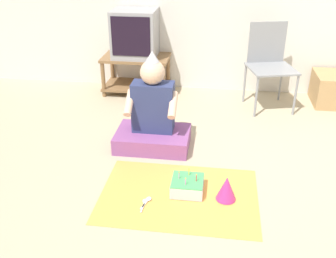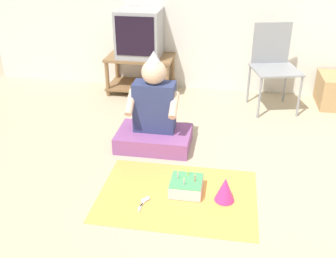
{
  "view_description": "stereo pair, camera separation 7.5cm",
  "coord_description": "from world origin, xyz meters",
  "px_view_note": "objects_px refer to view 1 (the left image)",
  "views": [
    {
      "loc": [
        -0.4,
        -2.3,
        1.69
      ],
      "look_at": [
        -0.76,
        0.31,
        0.35
      ],
      "focal_mm": 42.0,
      "sensor_mm": 36.0,
      "label": 1
    },
    {
      "loc": [
        -0.32,
        -2.29,
        1.69
      ],
      "look_at": [
        -0.76,
        0.31,
        0.35
      ],
      "focal_mm": 42.0,
      "sensor_mm": 36.0,
      "label": 2
    }
  ],
  "objects_px": {
    "birthday_cake": "(187,185)",
    "tv": "(135,33)",
    "party_hat_blue": "(227,188)",
    "person_seated": "(153,118)",
    "folding_chair": "(269,60)"
  },
  "relations": [
    {
      "from": "birthday_cake",
      "to": "tv",
      "type": "bearing_deg",
      "value": 112.15
    },
    {
      "from": "party_hat_blue",
      "to": "person_seated",
      "type": "bearing_deg",
      "value": 132.13
    },
    {
      "from": "person_seated",
      "to": "tv",
      "type": "bearing_deg",
      "value": 108.19
    },
    {
      "from": "tv",
      "to": "person_seated",
      "type": "bearing_deg",
      "value": -71.81
    },
    {
      "from": "tv",
      "to": "person_seated",
      "type": "xyz_separation_m",
      "value": [
        0.4,
        -1.23,
        -0.42
      ]
    },
    {
      "from": "folding_chair",
      "to": "birthday_cake",
      "type": "bearing_deg",
      "value": -111.69
    },
    {
      "from": "folding_chair",
      "to": "birthday_cake",
      "type": "xyz_separation_m",
      "value": [
        -0.67,
        -1.7,
        -0.44
      ]
    },
    {
      "from": "birthday_cake",
      "to": "party_hat_blue",
      "type": "distance_m",
      "value": 0.28
    },
    {
      "from": "birthday_cake",
      "to": "party_hat_blue",
      "type": "bearing_deg",
      "value": -11.09
    },
    {
      "from": "party_hat_blue",
      "to": "birthday_cake",
      "type": "bearing_deg",
      "value": 168.91
    },
    {
      "from": "tv",
      "to": "party_hat_blue",
      "type": "xyz_separation_m",
      "value": [
        1.04,
        -1.93,
        -0.59
      ]
    },
    {
      "from": "tv",
      "to": "folding_chair",
      "type": "height_order",
      "value": "tv"
    },
    {
      "from": "folding_chair",
      "to": "person_seated",
      "type": "xyz_separation_m",
      "value": [
        -1.04,
        -1.05,
        -0.24
      ]
    },
    {
      "from": "tv",
      "to": "folding_chair",
      "type": "bearing_deg",
      "value": -7.17
    },
    {
      "from": "tv",
      "to": "birthday_cake",
      "type": "xyz_separation_m",
      "value": [
        0.76,
        -1.88,
        -0.63
      ]
    }
  ]
}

